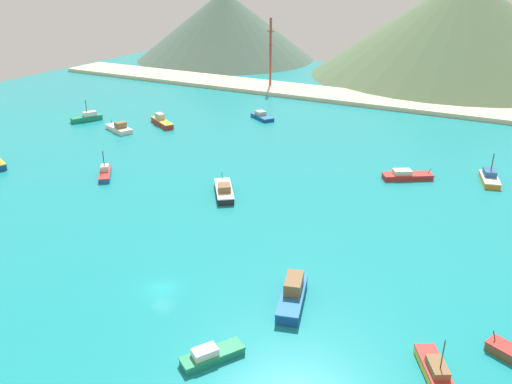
{
  "coord_description": "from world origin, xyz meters",
  "views": [
    {
      "loc": [
        36.67,
        -43.29,
        38.05
      ],
      "look_at": [
        -3.61,
        32.82,
        0.13
      ],
      "focal_mm": 36.19,
      "sensor_mm": 36.0,
      "label": 1
    }
  ],
  "objects_px": {
    "fishing_boat_4": "(490,178)",
    "fishing_boat_8": "(87,117)",
    "fishing_boat_13": "(262,116)",
    "radio_tower": "(270,54)",
    "fishing_boat_5": "(211,355)",
    "fishing_boat_2": "(293,295)",
    "fishing_boat_10": "(162,121)",
    "fishing_boat_1": "(440,381)",
    "fishing_boat_9": "(105,173)",
    "fishing_boat_11": "(119,128)",
    "fishing_boat_6": "(224,191)",
    "fishing_boat_0": "(407,175)"
  },
  "relations": [
    {
      "from": "fishing_boat_5",
      "to": "fishing_boat_8",
      "type": "height_order",
      "value": "fishing_boat_8"
    },
    {
      "from": "fishing_boat_8",
      "to": "fishing_boat_10",
      "type": "bearing_deg",
      "value": 17.22
    },
    {
      "from": "fishing_boat_0",
      "to": "fishing_boat_9",
      "type": "distance_m",
      "value": 58.93
    },
    {
      "from": "fishing_boat_6",
      "to": "fishing_boat_8",
      "type": "relative_size",
      "value": 1.16
    },
    {
      "from": "fishing_boat_2",
      "to": "fishing_boat_4",
      "type": "distance_m",
      "value": 55.78
    },
    {
      "from": "fishing_boat_4",
      "to": "fishing_boat_6",
      "type": "xyz_separation_m",
      "value": [
        -41.7,
        -29.1,
        0.01
      ]
    },
    {
      "from": "fishing_boat_5",
      "to": "radio_tower",
      "type": "height_order",
      "value": "radio_tower"
    },
    {
      "from": "fishing_boat_1",
      "to": "fishing_boat_10",
      "type": "bearing_deg",
      "value": 142.99
    },
    {
      "from": "fishing_boat_9",
      "to": "fishing_boat_10",
      "type": "bearing_deg",
      "value": 109.66
    },
    {
      "from": "fishing_boat_6",
      "to": "radio_tower",
      "type": "xyz_separation_m",
      "value": [
        -31.67,
        82.3,
        10.76
      ]
    },
    {
      "from": "fishing_boat_0",
      "to": "fishing_boat_11",
      "type": "bearing_deg",
      "value": -178.38
    },
    {
      "from": "fishing_boat_2",
      "to": "fishing_boat_4",
      "type": "height_order",
      "value": "fishing_boat_4"
    },
    {
      "from": "fishing_boat_2",
      "to": "radio_tower",
      "type": "height_order",
      "value": "radio_tower"
    },
    {
      "from": "fishing_boat_4",
      "to": "fishing_boat_6",
      "type": "bearing_deg",
      "value": -145.09
    },
    {
      "from": "fishing_boat_13",
      "to": "radio_tower",
      "type": "relative_size",
      "value": 0.36
    },
    {
      "from": "fishing_boat_5",
      "to": "fishing_boat_11",
      "type": "distance_m",
      "value": 86.79
    },
    {
      "from": "fishing_boat_9",
      "to": "fishing_boat_2",
      "type": "bearing_deg",
      "value": -22.66
    },
    {
      "from": "fishing_boat_5",
      "to": "fishing_boat_11",
      "type": "bearing_deg",
      "value": 137.73
    },
    {
      "from": "fishing_boat_0",
      "to": "radio_tower",
      "type": "bearing_deg",
      "value": 134.97
    },
    {
      "from": "fishing_boat_11",
      "to": "fishing_boat_8",
      "type": "bearing_deg",
      "value": 166.79
    },
    {
      "from": "fishing_boat_2",
      "to": "fishing_boat_13",
      "type": "relative_size",
      "value": 1.17
    },
    {
      "from": "fishing_boat_5",
      "to": "fishing_boat_8",
      "type": "relative_size",
      "value": 0.84
    },
    {
      "from": "fishing_boat_1",
      "to": "fishing_boat_8",
      "type": "distance_m",
      "value": 113.91
    },
    {
      "from": "fishing_boat_6",
      "to": "fishing_boat_13",
      "type": "height_order",
      "value": "fishing_boat_6"
    },
    {
      "from": "fishing_boat_1",
      "to": "fishing_boat_2",
      "type": "distance_m",
      "value": 19.45
    },
    {
      "from": "fishing_boat_5",
      "to": "fishing_boat_13",
      "type": "distance_m",
      "value": 93.32
    },
    {
      "from": "fishing_boat_11",
      "to": "fishing_boat_13",
      "type": "distance_m",
      "value": 37.57
    },
    {
      "from": "fishing_boat_5",
      "to": "fishing_boat_8",
      "type": "xyz_separation_m",
      "value": [
        -78.19,
        61.65,
        0.29
      ]
    },
    {
      "from": "fishing_boat_8",
      "to": "fishing_boat_9",
      "type": "bearing_deg",
      "value": -40.89
    },
    {
      "from": "fishing_boat_4",
      "to": "fishing_boat_5",
      "type": "distance_m",
      "value": 69.41
    },
    {
      "from": "fishing_boat_9",
      "to": "fishing_boat_10",
      "type": "height_order",
      "value": "fishing_boat_9"
    },
    {
      "from": "fishing_boat_2",
      "to": "fishing_boat_10",
      "type": "xyz_separation_m",
      "value": [
        -61.69,
        54.59,
        -0.18
      ]
    },
    {
      "from": "fishing_boat_2",
      "to": "fishing_boat_10",
      "type": "relative_size",
      "value": 0.96
    },
    {
      "from": "fishing_boat_4",
      "to": "radio_tower",
      "type": "xyz_separation_m",
      "value": [
        -73.37,
        53.21,
        10.77
      ]
    },
    {
      "from": "fishing_boat_9",
      "to": "radio_tower",
      "type": "xyz_separation_m",
      "value": [
        -6.3,
        85.47,
        10.91
      ]
    },
    {
      "from": "fishing_boat_8",
      "to": "fishing_boat_13",
      "type": "height_order",
      "value": "fishing_boat_8"
    },
    {
      "from": "fishing_boat_6",
      "to": "fishing_boat_4",
      "type": "bearing_deg",
      "value": 34.91
    },
    {
      "from": "fishing_boat_10",
      "to": "fishing_boat_2",
      "type": "bearing_deg",
      "value": -41.5
    },
    {
      "from": "fishing_boat_1",
      "to": "fishing_boat_9",
      "type": "bearing_deg",
      "value": 158.68
    },
    {
      "from": "fishing_boat_4",
      "to": "fishing_boat_0",
      "type": "bearing_deg",
      "value": -157.98
    },
    {
      "from": "fishing_boat_2",
      "to": "fishing_boat_8",
      "type": "bearing_deg",
      "value": 149.32
    },
    {
      "from": "fishing_boat_9",
      "to": "fishing_boat_10",
      "type": "relative_size",
      "value": 0.72
    },
    {
      "from": "fishing_boat_0",
      "to": "fishing_boat_10",
      "type": "bearing_deg",
      "value": 173.44
    },
    {
      "from": "fishing_boat_4",
      "to": "fishing_boat_8",
      "type": "bearing_deg",
      "value": -177.37
    },
    {
      "from": "fishing_boat_1",
      "to": "fishing_boat_11",
      "type": "height_order",
      "value": "fishing_boat_1"
    },
    {
      "from": "fishing_boat_5",
      "to": "fishing_boat_13",
      "type": "xyz_separation_m",
      "value": [
        -37.97,
        85.25,
        0.06
      ]
    },
    {
      "from": "fishing_boat_1",
      "to": "fishing_boat_5",
      "type": "relative_size",
      "value": 1.51
    },
    {
      "from": "fishing_boat_4",
      "to": "fishing_boat_13",
      "type": "bearing_deg",
      "value": 162.06
    },
    {
      "from": "radio_tower",
      "to": "fishing_boat_13",
      "type": "bearing_deg",
      "value": -67.0
    },
    {
      "from": "fishing_boat_0",
      "to": "fishing_boat_1",
      "type": "relative_size",
      "value": 0.93
    }
  ]
}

